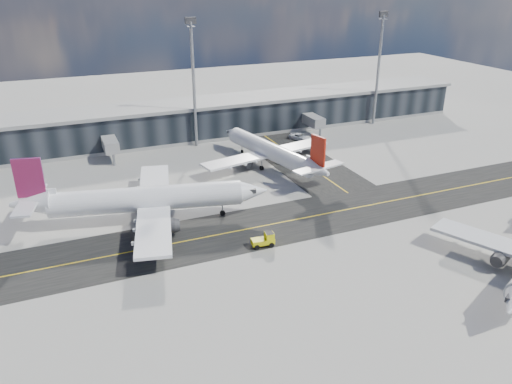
{
  "coord_description": "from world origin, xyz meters",
  "views": [
    {
      "loc": [
        -30.58,
        -61.69,
        37.42
      ],
      "look_at": [
        -2.04,
        6.58,
        5.0
      ],
      "focal_mm": 35.0,
      "sensor_mm": 36.0,
      "label": 1
    }
  ],
  "objects_px": {
    "service_van": "(300,137)",
    "airliner_af": "(143,199)",
    "airliner_redtail": "(271,151)",
    "baggage_tug": "(265,239)"
  },
  "relations": [
    {
      "from": "airliner_af",
      "to": "airliner_redtail",
      "type": "bearing_deg",
      "value": 129.55
    },
    {
      "from": "airliner_af",
      "to": "baggage_tug",
      "type": "distance_m",
      "value": 21.34
    },
    {
      "from": "airliner_redtail",
      "to": "service_van",
      "type": "xyz_separation_m",
      "value": [
        14.32,
        14.43,
        -2.68
      ]
    },
    {
      "from": "airliner_af",
      "to": "airliner_redtail",
      "type": "height_order",
      "value": "airliner_af"
    },
    {
      "from": "airliner_af",
      "to": "service_van",
      "type": "height_order",
      "value": "airliner_af"
    },
    {
      "from": "service_van",
      "to": "airliner_af",
      "type": "bearing_deg",
      "value": -174.07
    },
    {
      "from": "airliner_redtail",
      "to": "baggage_tug",
      "type": "distance_m",
      "value": 33.4
    },
    {
      "from": "baggage_tug",
      "to": "service_van",
      "type": "relative_size",
      "value": 0.63
    },
    {
      "from": "airliner_redtail",
      "to": "service_van",
      "type": "bearing_deg",
      "value": 33.3
    },
    {
      "from": "airliner_af",
      "to": "baggage_tug",
      "type": "relative_size",
      "value": 11.41
    }
  ]
}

